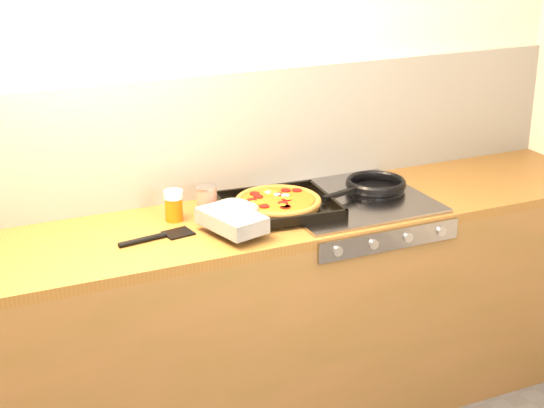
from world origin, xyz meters
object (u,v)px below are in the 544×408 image
frying_pan (375,186)px  pizza_on_tray (265,207)px  juice_glass (174,205)px  tomato_can (207,200)px

frying_pan → pizza_on_tray: bearing=-174.0°
juice_glass → tomato_can: bearing=4.4°
pizza_on_tray → juice_glass: bearing=159.6°
tomato_can → frying_pan: bearing=-6.1°
tomato_can → juice_glass: juice_glass is taller
pizza_on_tray → tomato_can: (-0.19, 0.13, 0.01)m
pizza_on_tray → juice_glass: (-0.32, 0.12, 0.02)m
tomato_can → juice_glass: 0.14m
frying_pan → tomato_can: bearing=173.9°
frying_pan → tomato_can: tomato_can is taller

